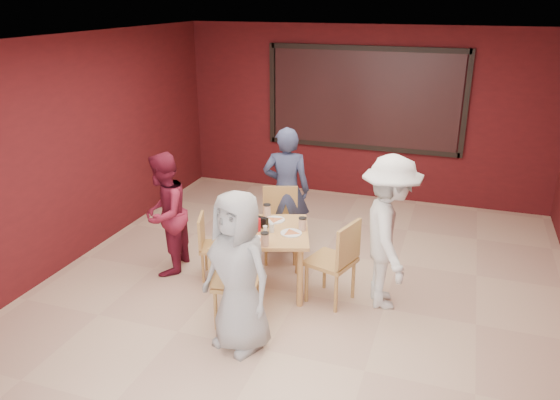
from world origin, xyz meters
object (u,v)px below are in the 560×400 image
(diner_back, at_px, (286,190))
(diner_left, at_px, (164,214))
(chair_front, at_px, (235,281))
(diner_front, at_px, (238,272))
(chair_back, at_px, (280,219))
(diner_right, at_px, (389,233))
(dining_table, at_px, (266,237))
(chair_right, at_px, (337,258))
(chair_left, at_px, (211,243))

(diner_back, bearing_deg, diner_left, 29.46)
(chair_front, height_order, diner_back, diner_back)
(diner_left, bearing_deg, diner_front, 43.15)
(chair_back, distance_m, diner_front, 1.99)
(diner_back, xyz_separation_m, diner_right, (1.47, -0.96, 0.01))
(dining_table, height_order, chair_right, chair_right)
(dining_table, distance_m, chair_back, 0.87)
(chair_right, height_order, diner_back, diner_back)
(dining_table, relative_size, chair_back, 1.28)
(diner_front, height_order, diner_right, diner_right)
(chair_right, xyz_separation_m, diner_left, (-2.15, 0.06, 0.21))
(dining_table, bearing_deg, chair_front, -92.52)
(diner_back, bearing_deg, chair_right, 118.23)
(dining_table, height_order, diner_back, diner_back)
(diner_front, xyz_separation_m, diner_left, (-1.45, 1.14, -0.05))
(chair_front, xyz_separation_m, diner_front, (0.17, -0.29, 0.27))
(dining_table, bearing_deg, chair_right, -1.99)
(chair_back, relative_size, chair_left, 1.17)
(chair_front, bearing_deg, diner_right, 34.35)
(dining_table, relative_size, chair_right, 1.23)
(chair_front, relative_size, diner_left, 0.61)
(chair_right, xyz_separation_m, diner_back, (-0.96, 1.12, 0.29))
(chair_left, xyz_separation_m, diner_left, (-0.59, -0.03, 0.31))
(chair_left, height_order, diner_right, diner_right)
(chair_left, distance_m, diner_right, 2.11)
(dining_table, height_order, diner_left, diner_left)
(chair_back, xyz_separation_m, chair_right, (0.96, -0.88, 0.02))
(dining_table, relative_size, diner_left, 0.79)
(dining_table, xyz_separation_m, diner_left, (-1.31, 0.03, 0.10))
(chair_right, bearing_deg, chair_back, 137.50)
(chair_back, bearing_deg, chair_left, -127.59)
(diner_right, bearing_deg, chair_left, 74.18)
(chair_back, xyz_separation_m, chair_left, (-0.61, -0.79, -0.08))
(chair_left, distance_m, diner_left, 0.66)
(chair_right, xyz_separation_m, diner_right, (0.51, 0.16, 0.30))
(diner_front, bearing_deg, chair_back, 119.12)
(chair_front, distance_m, diner_left, 1.55)
(dining_table, relative_size, chair_front, 1.28)
(chair_front, relative_size, chair_back, 1.00)
(diner_front, xyz_separation_m, diner_back, (-0.25, 2.20, 0.04))
(chair_right, relative_size, diner_back, 0.58)
(chair_front, xyz_separation_m, diner_left, (-1.28, 0.85, 0.23))
(dining_table, xyz_separation_m, chair_right, (0.84, -0.03, -0.11))
(diner_front, height_order, diner_back, diner_back)
(chair_front, height_order, diner_front, diner_front)
(chair_left, bearing_deg, diner_front, -53.58)
(diner_back, bearing_deg, chair_left, 47.29)
(chair_back, distance_m, diner_back, 0.40)
(dining_table, height_order, chair_front, chair_front)
(diner_right, bearing_deg, dining_table, 77.68)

